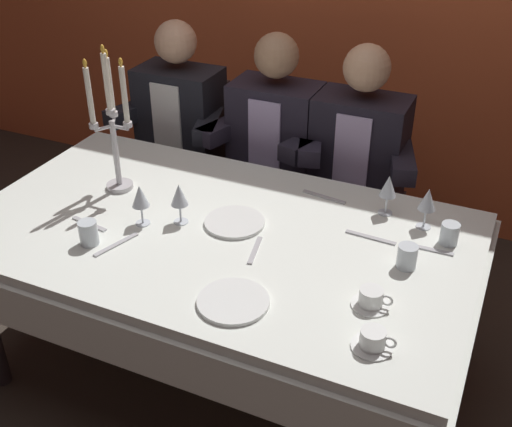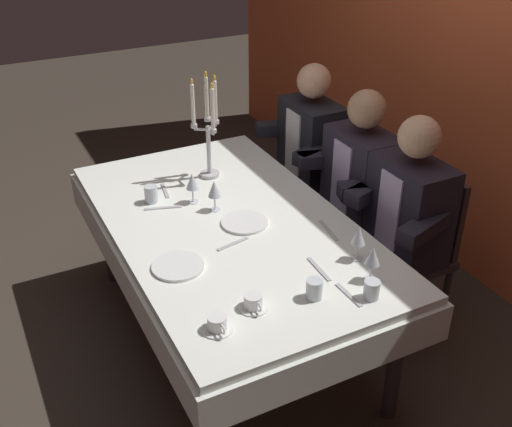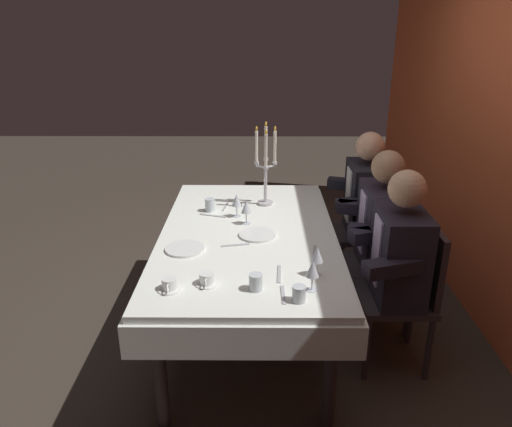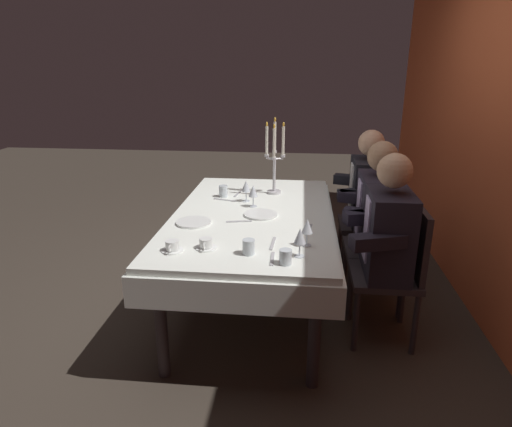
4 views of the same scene
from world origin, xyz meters
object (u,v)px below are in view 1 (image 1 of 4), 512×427
(dinner_plate_1, at_px, (235,222))
(wine_glass_1, at_px, (140,197))
(dining_table, at_px, (217,255))
(wine_glass_2, at_px, (388,187))
(seated_diner_0, at_px, (181,118))
(wine_glass_3, at_px, (428,201))
(coffee_cup_0, at_px, (373,340))
(dinner_plate_0, at_px, (233,301))
(water_tumbler_0, at_px, (450,234))
(water_tumbler_2, at_px, (89,233))
(coffee_cup_1, at_px, (371,299))
(seated_diner_2, at_px, (359,150))
(water_tumbler_1, at_px, (407,257))
(wine_glass_0, at_px, (179,196))
(candelabra, at_px, (112,128))
(seated_diner_1, at_px, (276,135))

(dinner_plate_1, height_order, wine_glass_1, wine_glass_1)
(dining_table, bearing_deg, wine_glass_2, 34.25)
(dinner_plate_1, xyz_separation_m, seated_diner_0, (-0.71, 0.82, -0.01))
(wine_glass_1, bearing_deg, wine_glass_3, 22.98)
(wine_glass_2, relative_size, coffee_cup_0, 1.24)
(dinner_plate_0, height_order, water_tumbler_0, water_tumbler_0)
(water_tumbler_2, distance_m, coffee_cup_1, 1.02)
(seated_diner_2, bearing_deg, dinner_plate_0, -92.14)
(dinner_plate_1, relative_size, water_tumbler_1, 2.71)
(wine_glass_0, height_order, wine_glass_3, same)
(candelabra, height_order, coffee_cup_1, candelabra)
(dinner_plate_0, xyz_separation_m, wine_glass_2, (0.30, 0.74, 0.11))
(candelabra, xyz_separation_m, coffee_cup_1, (1.16, -0.31, -0.25))
(water_tumbler_1, distance_m, seated_diner_1, 1.18)
(wine_glass_2, relative_size, wine_glass_3, 1.00)
(dinner_plate_1, relative_size, wine_glass_1, 1.41)
(wine_glass_0, relative_size, wine_glass_1, 1.00)
(dinner_plate_1, distance_m, seated_diner_2, 0.86)
(wine_glass_0, height_order, coffee_cup_0, wine_glass_0)
(wine_glass_3, distance_m, coffee_cup_1, 0.54)
(wine_glass_0, distance_m, seated_diner_2, 1.01)
(wine_glass_3, xyz_separation_m, water_tumbler_2, (-1.08, -0.61, -0.07))
(wine_glass_1, bearing_deg, dinner_plate_1, 23.99)
(wine_glass_0, relative_size, seated_diner_1, 0.13)
(wine_glass_3, bearing_deg, water_tumbler_1, -90.73)
(dinner_plate_1, bearing_deg, wine_glass_0, -159.02)
(wine_glass_2, distance_m, seated_diner_1, 0.86)
(wine_glass_0, relative_size, seated_diner_2, 0.13)
(candelabra, xyz_separation_m, water_tumbler_2, (0.14, -0.39, -0.23))
(wine_glass_0, xyz_separation_m, coffee_cup_0, (0.85, -0.36, -0.09))
(candelabra, bearing_deg, coffee_cup_0, -22.06)
(water_tumbler_0, relative_size, seated_diner_0, 0.07)
(candelabra, relative_size, water_tumbler_1, 7.09)
(water_tumbler_2, distance_m, seated_diner_1, 1.19)
(dinner_plate_1, bearing_deg, seated_diner_1, 102.13)
(coffee_cup_0, bearing_deg, seated_diner_0, 137.32)
(dining_table, bearing_deg, dinner_plate_0, -55.54)
(coffee_cup_1, bearing_deg, dinner_plate_0, -157.13)
(seated_diner_0, height_order, seated_diner_2, same)
(dinner_plate_0, bearing_deg, dinner_plate_1, 115.44)
(wine_glass_2, height_order, seated_diner_0, seated_diner_0)
(wine_glass_3, bearing_deg, dinner_plate_0, -123.22)
(water_tumbler_1, bearing_deg, seated_diner_0, 148.70)
(candelabra, height_order, water_tumbler_1, candelabra)
(wine_glass_0, distance_m, water_tumbler_1, 0.85)
(water_tumbler_1, xyz_separation_m, seated_diner_2, (-0.41, 0.83, -0.05))
(wine_glass_3, relative_size, seated_diner_0, 0.13)
(wine_glass_2, distance_m, water_tumbler_2, 1.13)
(dinner_plate_0, bearing_deg, wine_glass_0, 138.26)
(wine_glass_3, xyz_separation_m, water_tumbler_1, (-0.00, -0.28, -0.07))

